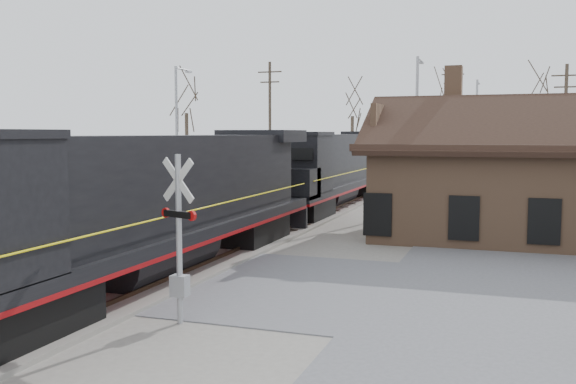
# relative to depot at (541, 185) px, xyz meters

# --- Properties ---
(ground) EXTENTS (140.00, 140.00, 0.00)m
(ground) POSITION_rel_depot_xyz_m (-11.99, -12.00, -2.41)
(ground) COLOR gray
(ground) RESTS_ON ground
(road) EXTENTS (60.00, 9.00, 0.03)m
(road) POSITION_rel_depot_xyz_m (-11.99, -12.00, -2.39)
(road) COLOR #5C5C61
(road) RESTS_ON ground
(track_main) EXTENTS (3.40, 90.00, 0.24)m
(track_main) POSITION_rel_depot_xyz_m (-11.99, 3.00, -2.34)
(track_main) COLOR gray
(track_main) RESTS_ON ground
(track_siding) EXTENTS (3.40, 90.00, 0.24)m
(track_siding) POSITION_rel_depot_xyz_m (-16.49, 3.00, -2.34)
(track_siding) COLOR gray
(track_siding) RESTS_ON ground
(depot) EXTENTS (15.20, 9.31, 7.90)m
(depot) POSITION_rel_depot_xyz_m (0.00, 0.00, 0.00)
(depot) COLOR #8F674A
(depot) RESTS_ON ground
(locomotive_lead) EXTENTS (3.24, 21.72, 4.83)m
(locomotive_lead) POSITION_rel_depot_xyz_m (-11.99, -13.06, 0.13)
(locomotive_lead) COLOR black
(locomotive_lead) RESTS_ON ground
(locomotive_trailing) EXTENTS (3.24, 21.72, 4.57)m
(locomotive_trailing) POSITION_rel_depot_xyz_m (-11.99, 8.94, 0.13)
(locomotive_trailing) COLOR black
(locomotive_trailing) RESTS_ON ground
(crossbuck_near) EXTENTS (1.15, 0.48, 4.19)m
(crossbuck_near) POSITION_rel_depot_xyz_m (-8.90, -16.64, -0.45)
(crossbuck_near) COLOR #A5A8AD
(crossbuck_near) RESTS_ON ground
(crossbuck_far) EXTENTS (1.07, 0.28, 3.77)m
(crossbuck_far) POSITION_rel_depot_xyz_m (-19.65, -7.65, -0.62)
(crossbuck_far) COLOR #A5A8AD
(crossbuck_far) RESTS_ON ground
(streetlight_a) EXTENTS (0.25, 2.04, 8.89)m
(streetlight_a) POSITION_rel_depot_xyz_m (-21.35, 5.89, 2.57)
(streetlight_a) COLOR #A5A8AD
(streetlight_a) RESTS_ON ground
(streetlight_b) EXTENTS (0.25, 2.04, 9.19)m
(streetlight_b) POSITION_rel_depot_xyz_m (-6.64, 8.25, 2.73)
(streetlight_b) COLOR #A5A8AD
(streetlight_b) RESTS_ON ground
(streetlight_c) EXTENTS (0.25, 2.04, 8.99)m
(streetlight_c) POSITION_rel_depot_xyz_m (-4.04, 23.86, 2.62)
(streetlight_c) COLOR #A5A8AD
(streetlight_c) RESTS_ON ground
(utility_pole_a) EXTENTS (2.00, 0.24, 10.38)m
(utility_pole_a) POSITION_rel_depot_xyz_m (-19.72, 18.06, 3.01)
(utility_pole_a) COLOR #382D23
(utility_pole_a) RESTS_ON ground
(utility_pole_b) EXTENTS (2.00, 0.24, 10.83)m
(utility_pole_b) POSITION_rel_depot_xyz_m (-6.53, 30.24, 3.24)
(utility_pole_b) COLOR #382D23
(utility_pole_b) RESTS_ON ground
(utility_pole_c) EXTENTS (2.00, 0.24, 9.54)m
(utility_pole_c) POSITION_rel_depot_xyz_m (2.23, 18.96, 2.58)
(utility_pole_c) COLOR #382D23
(utility_pole_c) RESTS_ON ground
(tree_a) EXTENTS (4.28, 4.28, 10.49)m
(tree_a) POSITION_rel_depot_xyz_m (-27.64, 18.80, 5.06)
(tree_a) COLOR #382D23
(tree_a) RESTS_ON ground
(tree_b) EXTENTS (4.20, 4.20, 10.30)m
(tree_b) POSITION_rel_depot_xyz_m (-15.48, 28.71, 4.92)
(tree_b) COLOR #382D23
(tree_b) RESTS_ON ground
(tree_c) EXTENTS (4.83, 4.83, 11.84)m
(tree_c) POSITION_rel_depot_xyz_m (-7.81, 37.48, 6.02)
(tree_c) COLOR #382D23
(tree_c) RESTS_ON ground
(tree_d) EXTENTS (4.64, 4.64, 11.36)m
(tree_d) POSITION_rel_depot_xyz_m (0.59, 27.49, 5.68)
(tree_d) COLOR #382D23
(tree_d) RESTS_ON ground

